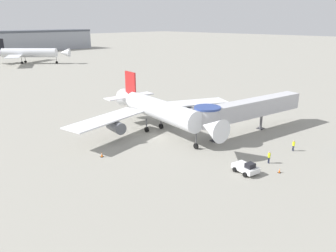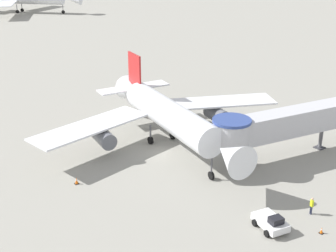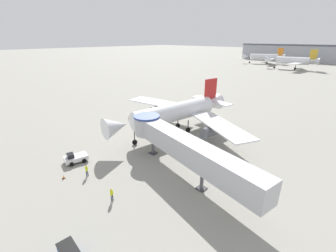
{
  "view_description": "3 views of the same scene",
  "coord_description": "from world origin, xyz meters",
  "px_view_note": "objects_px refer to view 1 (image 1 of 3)",
  "views": [
    {
      "loc": [
        -35.78,
        -37.35,
        18.39
      ],
      "look_at": [
        -3.47,
        -5.66,
        3.78
      ],
      "focal_mm": 35.0,
      "sensor_mm": 36.0,
      "label": 1
    },
    {
      "loc": [
        -29.57,
        -39.93,
        23.68
      ],
      "look_at": [
        -2.51,
        -3.93,
        5.15
      ],
      "focal_mm": 50.0,
      "sensor_mm": 36.0,
      "label": 2
    },
    {
      "loc": [
        28.1,
        -29.58,
        17.23
      ],
      "look_at": [
        5.72,
        -6.18,
        4.46
      ],
      "focal_mm": 24.0,
      "sensor_mm": 36.0,
      "label": 3
    }
  ],
  "objects_px": {
    "traffic_cone_apron_front": "(280,171)",
    "background_jet_black_tail": "(28,53)",
    "traffic_cone_starboard_wing": "(213,118)",
    "ground_crew_marshaller": "(269,156)",
    "pushback_tug_white": "(246,168)",
    "jet_bridge": "(244,110)",
    "main_airplane": "(159,110)",
    "traffic_cone_port_wing": "(102,155)",
    "ground_crew_wing_walker": "(294,145)"
  },
  "relations": [
    {
      "from": "main_airplane",
      "to": "traffic_cone_port_wing",
      "type": "xyz_separation_m",
      "value": [
        -13.03,
        -1.88,
        -3.63
      ]
    },
    {
      "from": "pushback_tug_white",
      "to": "traffic_cone_apron_front",
      "type": "distance_m",
      "value": 4.29
    },
    {
      "from": "jet_bridge",
      "to": "traffic_cone_starboard_wing",
      "type": "height_order",
      "value": "jet_bridge"
    },
    {
      "from": "jet_bridge",
      "to": "traffic_cone_apron_front",
      "type": "bearing_deg",
      "value": -119.3
    },
    {
      "from": "pushback_tug_white",
      "to": "background_jet_black_tail",
      "type": "xyz_separation_m",
      "value": [
        28.4,
        129.08,
        4.09
      ]
    },
    {
      "from": "traffic_cone_starboard_wing",
      "to": "ground_crew_marshaller",
      "type": "bearing_deg",
      "value": -122.18
    },
    {
      "from": "jet_bridge",
      "to": "traffic_cone_starboard_wing",
      "type": "distance_m",
      "value": 9.82
    },
    {
      "from": "background_jet_black_tail",
      "to": "jet_bridge",
      "type": "bearing_deg",
      "value": -141.24
    },
    {
      "from": "main_airplane",
      "to": "traffic_cone_apron_front",
      "type": "bearing_deg",
      "value": -82.18
    },
    {
      "from": "pushback_tug_white",
      "to": "ground_crew_marshaller",
      "type": "xyz_separation_m",
      "value": [
        4.7,
        -0.64,
        0.3
      ]
    },
    {
      "from": "traffic_cone_apron_front",
      "to": "traffic_cone_port_wing",
      "type": "bearing_deg",
      "value": 122.24
    },
    {
      "from": "traffic_cone_apron_front",
      "to": "traffic_cone_starboard_wing",
      "type": "distance_m",
      "value": 23.84
    },
    {
      "from": "pushback_tug_white",
      "to": "traffic_cone_apron_front",
      "type": "xyz_separation_m",
      "value": [
        2.97,
        -3.07,
        -0.39
      ]
    },
    {
      "from": "background_jet_black_tail",
      "to": "main_airplane",
      "type": "bearing_deg",
      "value": -146.76
    },
    {
      "from": "traffic_cone_port_wing",
      "to": "ground_crew_marshaller",
      "type": "bearing_deg",
      "value": -50.88
    },
    {
      "from": "traffic_cone_apron_front",
      "to": "traffic_cone_starboard_wing",
      "type": "relative_size",
      "value": 0.88
    },
    {
      "from": "pushback_tug_white",
      "to": "traffic_cone_starboard_wing",
      "type": "distance_m",
      "value": 23.22
    },
    {
      "from": "traffic_cone_starboard_wing",
      "to": "traffic_cone_port_wing",
      "type": "xyz_separation_m",
      "value": [
        -25.66,
        0.24,
        0.03
      ]
    },
    {
      "from": "pushback_tug_white",
      "to": "ground_crew_wing_walker",
      "type": "bearing_deg",
      "value": 6.3
    },
    {
      "from": "ground_crew_wing_walker",
      "to": "jet_bridge",
      "type": "bearing_deg",
      "value": 2.82
    },
    {
      "from": "jet_bridge",
      "to": "pushback_tug_white",
      "type": "distance_m",
      "value": 15.75
    },
    {
      "from": "ground_crew_marshaller",
      "to": "traffic_cone_port_wing",
      "type": "bearing_deg",
      "value": -119.03
    },
    {
      "from": "ground_crew_marshaller",
      "to": "ground_crew_wing_walker",
      "type": "relative_size",
      "value": 1.02
    },
    {
      "from": "pushback_tug_white",
      "to": "ground_crew_marshaller",
      "type": "relative_size",
      "value": 2.09
    },
    {
      "from": "traffic_cone_apron_front",
      "to": "traffic_cone_starboard_wing",
      "type": "xyz_separation_m",
      "value": [
        12.84,
        20.08,
        0.04
      ]
    },
    {
      "from": "traffic_cone_port_wing",
      "to": "main_airplane",
      "type": "bearing_deg",
      "value": 8.21
    },
    {
      "from": "traffic_cone_starboard_wing",
      "to": "ground_crew_marshaller",
      "type": "relative_size",
      "value": 0.4
    },
    {
      "from": "jet_bridge",
      "to": "background_jet_black_tail",
      "type": "distance_m",
      "value": 121.56
    },
    {
      "from": "main_airplane",
      "to": "traffic_cone_starboard_wing",
      "type": "bearing_deg",
      "value": -1.16
    },
    {
      "from": "ground_crew_marshaller",
      "to": "background_jet_black_tail",
      "type": "height_order",
      "value": "background_jet_black_tail"
    },
    {
      "from": "main_airplane",
      "to": "pushback_tug_white",
      "type": "relative_size",
      "value": 9.14
    },
    {
      "from": "ground_crew_marshaller",
      "to": "background_jet_black_tail",
      "type": "xyz_separation_m",
      "value": [
        23.7,
        129.72,
        3.78
      ]
    },
    {
      "from": "ground_crew_marshaller",
      "to": "traffic_cone_apron_front",
      "type": "bearing_deg",
      "value": -13.65
    },
    {
      "from": "traffic_cone_apron_front",
      "to": "traffic_cone_port_wing",
      "type": "xyz_separation_m",
      "value": [
        -12.82,
        20.32,
        0.07
      ]
    },
    {
      "from": "pushback_tug_white",
      "to": "traffic_cone_starboard_wing",
      "type": "bearing_deg",
      "value": 58.85
    },
    {
      "from": "traffic_cone_apron_front",
      "to": "ground_crew_wing_walker",
      "type": "relative_size",
      "value": 0.36
    },
    {
      "from": "background_jet_black_tail",
      "to": "traffic_cone_starboard_wing",
      "type": "bearing_deg",
      "value": -140.26
    },
    {
      "from": "main_airplane",
      "to": "ground_crew_marshaller",
      "type": "bearing_deg",
      "value": -77.23
    },
    {
      "from": "jet_bridge",
      "to": "ground_crew_wing_walker",
      "type": "relative_size",
      "value": 14.02
    },
    {
      "from": "main_airplane",
      "to": "pushback_tug_white",
      "type": "bearing_deg",
      "value": -91.06
    },
    {
      "from": "main_airplane",
      "to": "ground_crew_marshaller",
      "type": "height_order",
      "value": "main_airplane"
    },
    {
      "from": "pushback_tug_white",
      "to": "traffic_cone_starboard_wing",
      "type": "xyz_separation_m",
      "value": [
        15.8,
        17.01,
        -0.35
      ]
    },
    {
      "from": "pushback_tug_white",
      "to": "traffic_cone_port_wing",
      "type": "distance_m",
      "value": 19.87
    },
    {
      "from": "traffic_cone_apron_front",
      "to": "background_jet_black_tail",
      "type": "bearing_deg",
      "value": 79.11
    },
    {
      "from": "jet_bridge",
      "to": "traffic_cone_apron_front",
      "type": "relative_size",
      "value": 39.09
    },
    {
      "from": "ground_crew_wing_walker",
      "to": "background_jet_black_tail",
      "type": "height_order",
      "value": "background_jet_black_tail"
    },
    {
      "from": "traffic_cone_apron_front",
      "to": "ground_crew_marshaller",
      "type": "distance_m",
      "value": 3.07
    },
    {
      "from": "traffic_cone_starboard_wing",
      "to": "background_jet_black_tail",
      "type": "xyz_separation_m",
      "value": [
        12.59,
        112.07,
        4.44
      ]
    },
    {
      "from": "traffic_cone_port_wing",
      "to": "background_jet_black_tail",
      "type": "relative_size",
      "value": 0.03
    },
    {
      "from": "main_airplane",
      "to": "background_jet_black_tail",
      "type": "relative_size",
      "value": 1.12
    }
  ]
}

